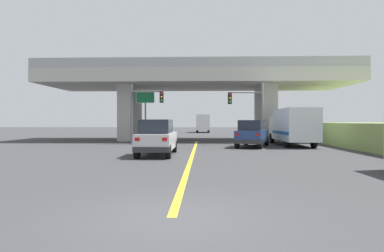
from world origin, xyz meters
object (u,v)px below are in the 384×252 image
(highway_sign, at_px, (145,103))
(semi_truck_distant, at_px, (203,123))
(suv_crossing, at_px, (252,134))
(traffic_signal_nearside, at_px, (250,106))
(traffic_signal_farside, at_px, (143,106))
(box_truck, at_px, (292,126))
(suv_lead, at_px, (157,137))

(highway_sign, relative_size, semi_truck_distant, 0.77)
(suv_crossing, height_order, highway_sign, highway_sign)
(traffic_signal_nearside, bearing_deg, suv_crossing, -94.35)
(traffic_signal_farside, distance_m, highway_sign, 3.76)
(box_truck, bearing_deg, semi_truck_distant, 102.67)
(box_truck, relative_size, highway_sign, 1.52)
(suv_lead, xyz_separation_m, suv_crossing, (6.31, 6.39, 0.00))
(suv_crossing, distance_m, semi_truck_distant, 33.79)
(suv_crossing, relative_size, box_truck, 0.67)
(suv_crossing, distance_m, highway_sign, 11.82)
(traffic_signal_farside, bearing_deg, box_truck, -6.70)
(box_truck, distance_m, highway_sign, 13.90)
(suv_lead, distance_m, traffic_signal_nearside, 11.25)
(traffic_signal_nearside, height_order, semi_truck_distant, traffic_signal_nearside)
(suv_lead, xyz_separation_m, box_truck, (9.72, 7.99, 0.54))
(box_truck, bearing_deg, suv_lead, -140.60)
(suv_crossing, bearing_deg, semi_truck_distant, 114.24)
(highway_sign, bearing_deg, suv_lead, -77.07)
(traffic_signal_nearside, relative_size, highway_sign, 1.04)
(suv_lead, height_order, semi_truck_distant, semi_truck_distant)
(traffic_signal_nearside, bearing_deg, suv_lead, -126.11)
(suv_crossing, relative_size, traffic_signal_farside, 0.98)
(suv_crossing, xyz_separation_m, semi_truck_distant, (-3.78, 33.57, 0.63))
(traffic_signal_nearside, bearing_deg, highway_sign, 156.10)
(traffic_signal_farside, relative_size, highway_sign, 1.04)
(suv_lead, bearing_deg, highway_sign, 102.93)
(traffic_signal_nearside, xyz_separation_m, highway_sign, (-9.52, 4.22, 0.49))
(suv_lead, xyz_separation_m, traffic_signal_farside, (-2.58, 9.43, 2.25))
(suv_crossing, xyz_separation_m, box_truck, (3.41, 1.60, 0.54))
(traffic_signal_farside, bearing_deg, traffic_signal_nearside, -3.24)
(suv_lead, height_order, traffic_signal_farside, traffic_signal_farside)
(traffic_signal_farside, height_order, semi_truck_distant, traffic_signal_farside)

